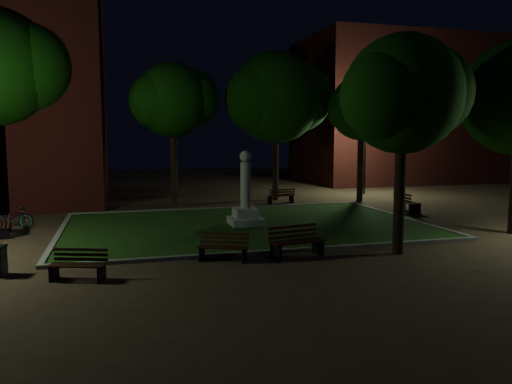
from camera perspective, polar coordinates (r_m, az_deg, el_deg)
ground at (r=19.83m, az=0.24°, el=-4.94°), size 80.00×80.00×0.00m
lawn at (r=21.72m, az=-1.19°, el=-3.83°), size 15.00×10.00×0.08m
lawn_kerb at (r=21.72m, az=-1.19°, el=-3.77°), size 15.40×10.40×0.12m
monument at (r=21.57m, az=-1.20°, el=-1.43°), size 1.40×1.40×3.20m
building_far at (r=45.21m, az=15.69°, el=8.88°), size 16.00×10.00×12.00m
tree_north_wl at (r=28.81m, az=-9.35°, el=10.33°), size 5.14×4.20×8.01m
tree_north_er at (r=30.44m, az=2.50°, el=10.72°), size 6.73×5.49×8.92m
tree_ne at (r=30.62m, az=12.13°, el=9.36°), size 4.70×3.84×7.47m
tree_se at (r=17.08m, az=16.70°, el=10.64°), size 4.75×3.87×7.19m
tree_far_north at (r=32.10m, az=-9.23°, el=10.23°), size 5.46×4.45×8.31m
lamppost_nw at (r=29.39m, az=-27.10°, el=4.12°), size 1.18×0.28×4.39m
lamppost_ne at (r=33.92m, az=12.36°, el=5.08°), size 1.18×0.28×4.56m
bench_near_left at (r=15.84m, az=-3.72°, el=-6.37°), size 1.66×1.15×0.86m
bench_near_right at (r=16.34m, az=4.61°, el=-5.74°), size 1.92×1.00×1.01m
bench_west_near at (r=14.58m, az=-19.64°, el=-7.93°), size 1.61×1.00×0.84m
bench_left_side at (r=21.92m, az=-26.82°, el=-3.45°), size 0.79×1.66×0.88m
bench_right_side at (r=26.89m, az=16.76°, el=-1.17°), size 0.78×1.87×1.00m
bench_far_side at (r=28.95m, az=2.88°, el=-0.51°), size 1.60×0.67×0.86m
bicycle at (r=23.65m, az=-26.09°, el=-2.59°), size 1.88×1.03×0.94m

